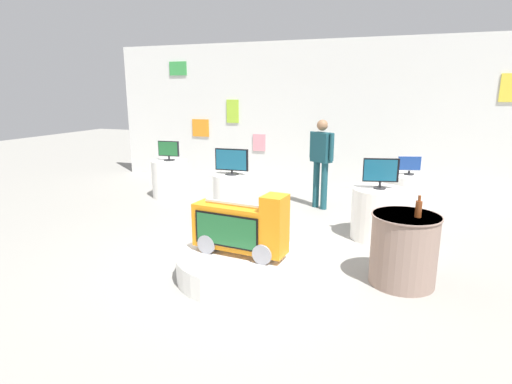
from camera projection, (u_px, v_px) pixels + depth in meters
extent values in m
plane|color=gray|center=(245.00, 262.00, 5.35)|extent=(30.00, 30.00, 0.00)
cube|color=silver|center=(322.00, 116.00, 9.22)|extent=(10.28, 0.10, 3.23)
cube|color=green|center=(178.00, 68.00, 10.10)|extent=(0.47, 0.02, 0.32)
cube|color=orange|center=(201.00, 128.00, 10.25)|extent=(0.45, 0.02, 0.42)
cube|color=pink|center=(259.00, 143.00, 9.80)|extent=(0.31, 0.02, 0.39)
cube|color=#9ECC33|center=(233.00, 111.00, 9.86)|extent=(0.31, 0.02, 0.54)
cylinder|color=white|center=(240.00, 265.00, 4.91)|extent=(1.49, 1.49, 0.28)
cylinder|color=gray|center=(213.00, 240.00, 5.00)|extent=(0.26, 0.37, 0.23)
cylinder|color=gray|center=(268.00, 250.00, 4.69)|extent=(0.26, 0.37, 0.23)
cube|color=orange|center=(240.00, 228.00, 4.80)|extent=(1.15, 0.41, 0.51)
cube|color=orange|center=(275.00, 203.00, 4.53)|extent=(0.28, 0.32, 0.18)
cube|color=black|center=(226.00, 231.00, 4.69)|extent=(0.80, 0.09, 0.39)
cube|color=#1E5B2D|center=(226.00, 231.00, 4.69)|extent=(0.76, 0.09, 0.35)
cube|color=#B2B2B7|center=(239.00, 204.00, 4.73)|extent=(0.90, 0.12, 0.02)
cylinder|color=white|center=(407.00, 196.00, 7.15)|extent=(0.81, 0.81, 0.76)
cylinder|color=black|center=(409.00, 174.00, 7.05)|extent=(0.16, 0.16, 0.02)
cylinder|color=black|center=(409.00, 172.00, 7.04)|extent=(0.04, 0.04, 0.05)
cube|color=silver|center=(410.00, 163.00, 7.01)|extent=(0.40, 0.16, 0.25)
cube|color=navy|center=(409.00, 163.00, 6.99)|extent=(0.36, 0.12, 0.23)
cylinder|color=white|center=(378.00, 214.00, 6.14)|extent=(0.77, 0.77, 0.76)
cylinder|color=black|center=(380.00, 188.00, 6.05)|extent=(0.17, 0.17, 0.02)
cylinder|color=black|center=(380.00, 184.00, 6.03)|extent=(0.04, 0.04, 0.08)
cube|color=black|center=(381.00, 170.00, 5.98)|extent=(0.50, 0.16, 0.34)
cube|color=navy|center=(380.00, 170.00, 5.97)|extent=(0.45, 0.13, 0.31)
cylinder|color=white|center=(232.00, 196.00, 7.16)|extent=(0.66, 0.66, 0.76)
cylinder|color=black|center=(232.00, 174.00, 7.06)|extent=(0.23, 0.23, 0.02)
cylinder|color=black|center=(232.00, 172.00, 7.06)|extent=(0.04, 0.04, 0.05)
cube|color=black|center=(232.00, 160.00, 7.01)|extent=(0.58, 0.07, 0.37)
cube|color=navy|center=(231.00, 160.00, 6.99)|extent=(0.54, 0.04, 0.33)
cylinder|color=white|center=(170.00, 179.00, 8.57)|extent=(0.73, 0.73, 0.76)
cylinder|color=black|center=(169.00, 160.00, 8.48)|extent=(0.22, 0.22, 0.02)
cylinder|color=black|center=(169.00, 158.00, 8.47)|extent=(0.04, 0.04, 0.07)
cube|color=black|center=(169.00, 149.00, 8.43)|extent=(0.45, 0.08, 0.31)
cube|color=#1E5B2D|center=(168.00, 149.00, 8.41)|extent=(0.41, 0.05, 0.28)
cylinder|color=gray|center=(404.00, 250.00, 4.68)|extent=(0.73, 0.73, 0.82)
cylinder|color=gray|center=(407.00, 216.00, 4.59)|extent=(0.76, 0.76, 0.02)
cylinder|color=brown|center=(418.00, 209.00, 4.49)|extent=(0.07, 0.07, 0.18)
cylinder|color=brown|center=(420.00, 198.00, 4.46)|extent=(0.03, 0.03, 0.06)
cylinder|color=#194751|center=(316.00, 184.00, 7.80)|extent=(0.12, 0.12, 0.88)
cylinder|color=#194751|center=(324.00, 186.00, 7.65)|extent=(0.12, 0.12, 0.88)
cube|color=#194751|center=(322.00, 147.00, 7.56)|extent=(0.43, 0.37, 0.54)
sphere|color=#8C6647|center=(322.00, 125.00, 7.46)|extent=(0.20, 0.20, 0.20)
cylinder|color=#194751|center=(312.00, 145.00, 7.73)|extent=(0.08, 0.08, 0.49)
cylinder|color=#194751|center=(332.00, 147.00, 7.37)|extent=(0.08, 0.08, 0.49)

